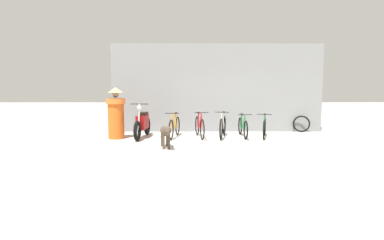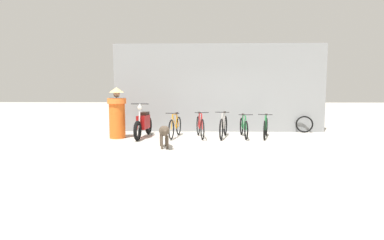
% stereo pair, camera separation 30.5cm
% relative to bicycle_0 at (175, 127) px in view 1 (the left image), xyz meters
% --- Properties ---
extents(ground_plane, '(60.00, 60.00, 0.00)m').
position_rel_bicycle_0_xyz_m(ground_plane, '(1.55, -1.49, -0.35)').
color(ground_plane, '#ADA89E').
extents(shop_wall_back, '(7.99, 0.20, 3.32)m').
position_rel_bicycle_0_xyz_m(shop_wall_back, '(1.55, 1.43, 1.31)').
color(shop_wall_back, gray).
rests_on(shop_wall_back, ground).
extents(bicycle_0, '(0.46, 1.69, 0.85)m').
position_rel_bicycle_0_xyz_m(bicycle_0, '(0.00, 0.00, 0.00)').
color(bicycle_0, black).
rests_on(bicycle_0, ground).
extents(bicycle_1, '(0.46, 1.67, 0.88)m').
position_rel_bicycle_0_xyz_m(bicycle_1, '(0.84, -0.06, 0.01)').
color(bicycle_1, black).
rests_on(bicycle_1, ground).
extents(bicycle_2, '(0.50, 1.68, 0.89)m').
position_rel_bicycle_0_xyz_m(bicycle_2, '(1.63, -0.06, 0.01)').
color(bicycle_2, black).
rests_on(bicycle_2, ground).
extents(bicycle_3, '(0.46, 1.70, 0.80)m').
position_rel_bicycle_0_xyz_m(bicycle_3, '(2.32, 0.04, -0.02)').
color(bicycle_3, black).
rests_on(bicycle_3, ground).
extents(bicycle_4, '(0.56, 1.55, 0.81)m').
position_rel_bicycle_0_xyz_m(bicycle_4, '(3.03, -0.05, -0.01)').
color(bicycle_4, black).
rests_on(bicycle_4, ground).
extents(motorcycle, '(0.58, 2.03, 1.16)m').
position_rel_bicycle_0_xyz_m(motorcycle, '(-1.07, -0.09, 0.11)').
color(motorcycle, black).
rests_on(motorcycle, ground).
extents(stray_dog, '(0.42, 1.22, 0.66)m').
position_rel_bicycle_0_xyz_m(stray_dog, '(-0.14, -1.94, 0.11)').
color(stray_dog, '#4C3F33').
rests_on(stray_dog, ground).
extents(person_in_robes, '(0.82, 0.82, 1.68)m').
position_rel_bicycle_0_xyz_m(person_in_robes, '(-1.90, -0.26, 0.49)').
color(person_in_robes, orange).
rests_on(person_in_robes, ground).
extents(spare_tire_left, '(0.62, 0.22, 0.63)m').
position_rel_bicycle_0_xyz_m(spare_tire_left, '(4.74, 1.19, -0.04)').
color(spare_tire_left, black).
rests_on(spare_tire_left, ground).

